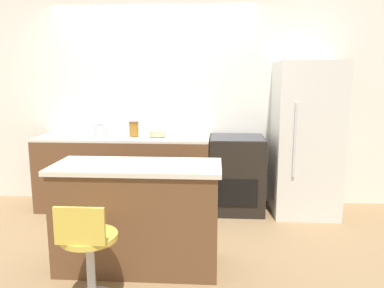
% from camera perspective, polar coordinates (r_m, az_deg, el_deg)
% --- Properties ---
extents(ground_plane, '(14.00, 14.00, 0.00)m').
position_cam_1_polar(ground_plane, '(4.48, -7.12, -11.02)').
color(ground_plane, '#8E704C').
extents(wall_back, '(8.00, 0.06, 2.60)m').
position_cam_1_polar(wall_back, '(4.88, -5.91, 6.42)').
color(wall_back, white).
rests_on(wall_back, ground_plane).
extents(back_counter, '(2.09, 0.65, 0.91)m').
position_cam_1_polar(back_counter, '(4.73, -10.20, -4.23)').
color(back_counter, brown).
rests_on(back_counter, ground_plane).
extents(kitchen_island, '(1.39, 0.59, 0.90)m').
position_cam_1_polar(kitchen_island, '(3.26, -8.18, -10.76)').
color(kitchen_island, brown).
rests_on(kitchen_island, ground_plane).
extents(oven_range, '(0.65, 0.66, 0.91)m').
position_cam_1_polar(oven_range, '(4.60, 6.77, -4.52)').
color(oven_range, black).
rests_on(oven_range, ground_plane).
extents(refrigerator, '(0.73, 0.74, 1.79)m').
position_cam_1_polar(refrigerator, '(4.59, 16.91, 0.74)').
color(refrigerator, silver).
rests_on(refrigerator, ground_plane).
extents(stool_chair, '(0.40, 0.40, 0.78)m').
position_cam_1_polar(stool_chair, '(2.82, -15.44, -16.05)').
color(stool_chair, '#B7B7BC').
rests_on(stool_chair, ground_plane).
extents(kettle, '(0.16, 0.16, 0.20)m').
position_cam_1_polar(kettle, '(4.69, -13.77, 2.19)').
color(kettle, silver).
rests_on(kettle, back_counter).
extents(mixing_bowl, '(0.20, 0.20, 0.07)m').
position_cam_1_polar(mixing_bowl, '(4.53, -5.24, 1.62)').
color(mixing_bowl, '#C1B28E').
rests_on(mixing_bowl, back_counter).
extents(canister_jar, '(0.12, 0.12, 0.18)m').
position_cam_1_polar(canister_jar, '(4.58, -8.85, 2.30)').
color(canister_jar, '#9E6623').
rests_on(canister_jar, back_counter).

